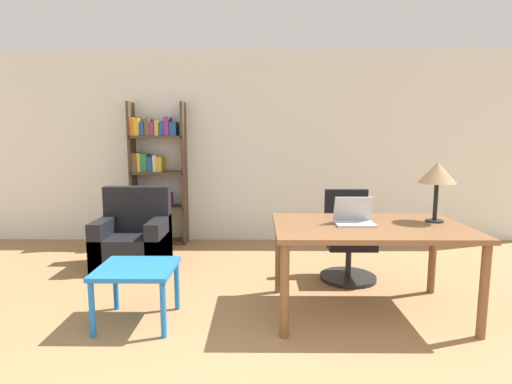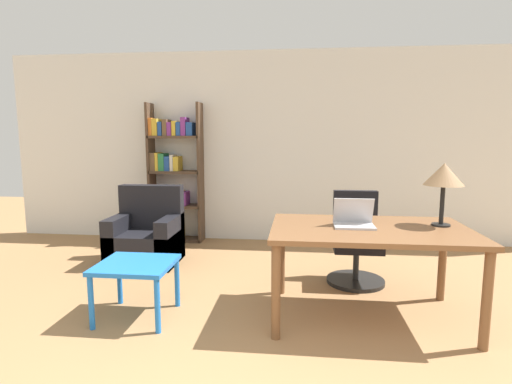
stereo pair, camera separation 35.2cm
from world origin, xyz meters
TOP-DOWN VIEW (x-y plane):
  - wall_back at (0.00, 4.53)m, footprint 8.00×0.06m
  - desk at (0.84, 2.07)m, footprint 1.61×1.01m
  - laptop at (0.71, 2.10)m, footprint 0.33×0.23m
  - table_lamp at (1.44, 2.20)m, footprint 0.32×0.32m
  - office_chair at (0.86, 2.94)m, footprint 0.59×0.59m
  - side_table_blue at (-1.08, 1.87)m, footprint 0.61×0.57m
  - armchair at (-1.57, 3.32)m, footprint 0.79×0.67m
  - bookshelf at (-1.56, 4.34)m, footprint 0.76×0.28m

SIDE VIEW (x-z plane):
  - armchair at x=-1.57m, z-range -0.16..0.76m
  - office_chair at x=0.86m, z-range -0.07..0.87m
  - side_table_blue at x=-1.08m, z-range 0.17..0.64m
  - desk at x=0.84m, z-range 0.30..1.07m
  - laptop at x=0.71m, z-range 0.71..0.94m
  - bookshelf at x=-1.56m, z-range -0.06..1.92m
  - table_lamp at x=1.44m, z-range 0.93..1.45m
  - wall_back at x=0.00m, z-range 0.00..2.70m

